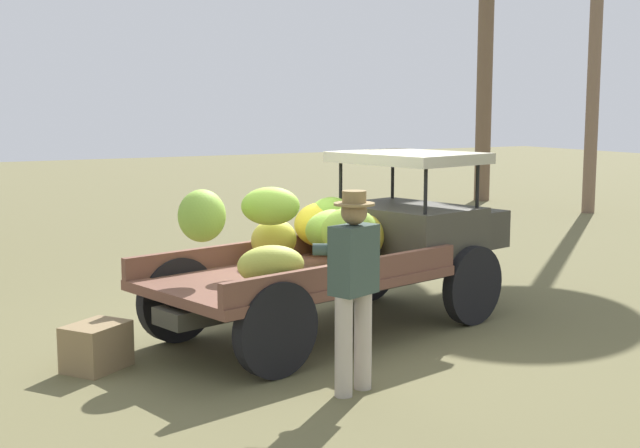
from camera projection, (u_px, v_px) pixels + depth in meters
ground_plane at (309, 331)px, 9.27m from camera, size 60.00×60.00×0.00m
truck at (356, 243)px, 9.37m from camera, size 4.65×2.58×1.88m
farmer at (353, 279)px, 7.16m from camera, size 0.56×0.52×1.72m
wooden_crate at (96, 347)px, 7.90m from camera, size 0.70×0.66×0.43m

